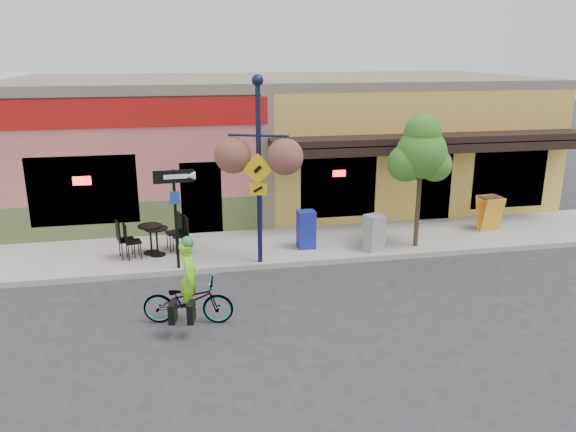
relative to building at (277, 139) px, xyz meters
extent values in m
plane|color=#2D2D30|center=(0.00, -7.50, -2.25)|extent=(90.00, 90.00, 0.00)
cube|color=#9E9B93|center=(0.00, -5.50, -2.17)|extent=(24.00, 3.00, 0.15)
cube|color=#A8A59E|center=(0.00, -6.95, -2.17)|extent=(24.00, 0.12, 0.15)
imported|color=maroon|center=(-3.56, -9.58, -1.76)|extent=(1.95, 1.00, 0.97)
imported|color=#8BFC1A|center=(-3.51, -9.58, -1.49)|extent=(0.47, 0.61, 1.52)
camera|label=1|loc=(-3.57, -20.32, 3.19)|focal=35.00mm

